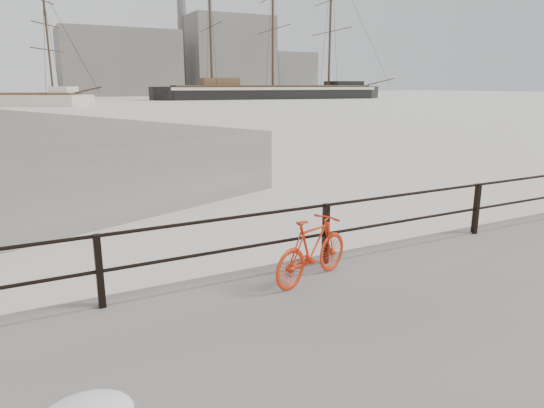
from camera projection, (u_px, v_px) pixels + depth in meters
name	position (u px, v px, depth m)	size (l,w,h in m)	color
ground	(466.00, 248.00, 9.74)	(400.00, 400.00, 0.00)	white
guardrail	(476.00, 209.00, 9.40)	(28.00, 0.10, 1.00)	black
bicycle	(312.00, 249.00, 7.15)	(1.61, 0.24, 0.97)	red
barque_black	(273.00, 99.00, 108.92)	(60.88, 19.92, 34.39)	black
schooner_mid	(17.00, 106.00, 72.63)	(25.34, 10.72, 18.55)	silver
industrial_west	(120.00, 63.00, 137.02)	(32.00, 18.00, 18.00)	gray
industrial_mid	(227.00, 56.00, 156.33)	(26.00, 20.00, 24.00)	gray
industrial_east	(282.00, 73.00, 172.17)	(20.00, 16.00, 14.00)	gray
smokestack	(182.00, 23.00, 152.39)	(2.80, 2.80, 44.00)	gray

